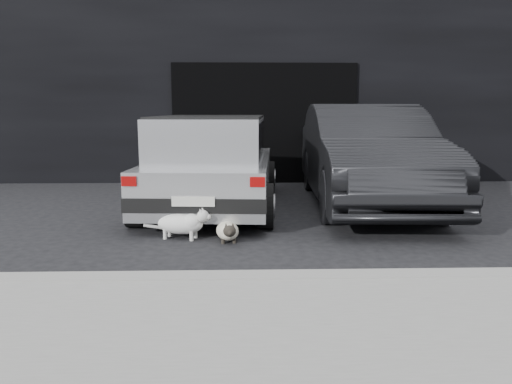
{
  "coord_description": "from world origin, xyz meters",
  "views": [
    {
      "loc": [
        0.49,
        -7.01,
        1.63
      ],
      "look_at": [
        0.68,
        -0.73,
        0.57
      ],
      "focal_mm": 35.0,
      "sensor_mm": 36.0,
      "label": 1
    }
  ],
  "objects_px": {
    "silver_hatchback": "(212,159)",
    "cat_siamese": "(228,231)",
    "second_car": "(366,155)",
    "cat_white": "(183,223)"
  },
  "relations": [
    {
      "from": "second_car",
      "to": "cat_white",
      "type": "bearing_deg",
      "value": -139.63
    },
    {
      "from": "second_car",
      "to": "cat_white",
      "type": "height_order",
      "value": "second_car"
    },
    {
      "from": "silver_hatchback",
      "to": "second_car",
      "type": "xyz_separation_m",
      "value": [
        2.58,
        0.27,
        0.03
      ]
    },
    {
      "from": "silver_hatchback",
      "to": "second_car",
      "type": "height_order",
      "value": "second_car"
    },
    {
      "from": "silver_hatchback",
      "to": "cat_siamese",
      "type": "relative_size",
      "value": 5.15
    },
    {
      "from": "second_car",
      "to": "silver_hatchback",
      "type": "bearing_deg",
      "value": -171.41
    },
    {
      "from": "silver_hatchback",
      "to": "cat_white",
      "type": "relative_size",
      "value": 4.83
    },
    {
      "from": "second_car",
      "to": "cat_white",
      "type": "distance_m",
      "value": 3.66
    },
    {
      "from": "second_car",
      "to": "cat_siamese",
      "type": "height_order",
      "value": "second_car"
    },
    {
      "from": "silver_hatchback",
      "to": "cat_siamese",
      "type": "height_order",
      "value": "silver_hatchback"
    }
  ]
}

